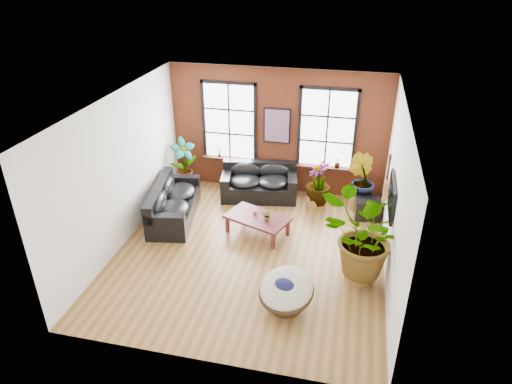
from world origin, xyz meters
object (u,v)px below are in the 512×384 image
at_px(sofa_left, 172,203).
at_px(sofa_back, 259,183).
at_px(papasan_chair, 286,291).
at_px(coffee_table, 257,219).

bearing_deg(sofa_left, sofa_back, -59.80).
height_order(sofa_left, papasan_chair, sofa_left).
relative_size(sofa_back, papasan_chair, 1.62).
height_order(sofa_back, coffee_table, sofa_back).
bearing_deg(coffee_table, sofa_back, 121.77).
xyz_separation_m(coffee_table, papasan_chair, (1.10, -2.44, -0.01)).
relative_size(coffee_table, papasan_chair, 1.25).
distance_m(sofa_left, papasan_chair, 4.35).
xyz_separation_m(sofa_back, coffee_table, (0.37, -1.89, -0.01)).
bearing_deg(sofa_back, coffee_table, -88.41).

